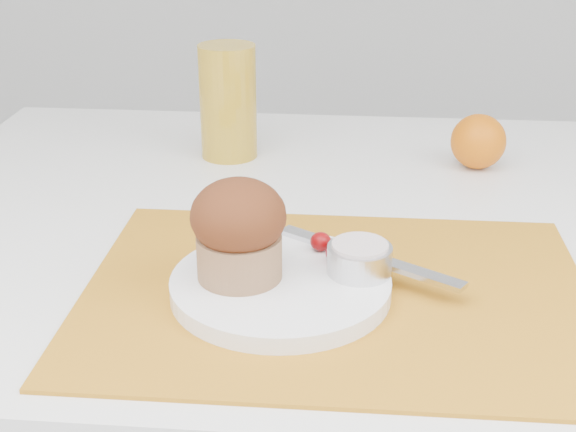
# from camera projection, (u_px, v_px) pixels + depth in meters

# --- Properties ---
(placemat) EXTENTS (0.49, 0.36, 0.00)m
(placemat) POSITION_uv_depth(u_px,v_px,m) (336.00, 293.00, 0.77)
(placemat) COLOR #C57C1B
(placemat) RESTS_ON table
(plate) EXTENTS (0.22, 0.22, 0.02)m
(plate) POSITION_uv_depth(u_px,v_px,m) (281.00, 286.00, 0.77)
(plate) COLOR white
(plate) RESTS_ON placemat
(ramekin) EXTENTS (0.08, 0.08, 0.03)m
(ramekin) POSITION_uv_depth(u_px,v_px,m) (359.00, 259.00, 0.77)
(ramekin) COLOR silver
(ramekin) RESTS_ON plate
(cream) EXTENTS (0.06, 0.06, 0.01)m
(cream) POSITION_uv_depth(u_px,v_px,m) (360.00, 247.00, 0.76)
(cream) COLOR silver
(cream) RESTS_ON ramekin
(raspberry_near) EXTENTS (0.02, 0.02, 0.02)m
(raspberry_near) POSITION_uv_depth(u_px,v_px,m) (321.00, 241.00, 0.81)
(raspberry_near) COLOR #540204
(raspberry_near) RESTS_ON plate
(raspberry_far) EXTENTS (0.02, 0.02, 0.02)m
(raspberry_far) POSITION_uv_depth(u_px,v_px,m) (336.00, 253.00, 0.79)
(raspberry_far) COLOR #5F020A
(raspberry_far) RESTS_ON plate
(butter_knife) EXTENTS (0.19, 0.13, 0.01)m
(butter_knife) POSITION_uv_depth(u_px,v_px,m) (368.00, 257.00, 0.80)
(butter_knife) COLOR #B6B7BF
(butter_knife) RESTS_ON plate
(orange) EXTENTS (0.07, 0.07, 0.07)m
(orange) POSITION_uv_depth(u_px,v_px,m) (478.00, 141.00, 1.08)
(orange) COLOR orange
(orange) RESTS_ON table
(juice_glass) EXTENTS (0.09, 0.09, 0.16)m
(juice_glass) POSITION_uv_depth(u_px,v_px,m) (228.00, 102.00, 1.10)
(juice_glass) COLOR gold
(juice_glass) RESTS_ON table
(muffin) EXTENTS (0.09, 0.09, 0.10)m
(muffin) POSITION_uv_depth(u_px,v_px,m) (239.00, 229.00, 0.75)
(muffin) COLOR #9E714C
(muffin) RESTS_ON plate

